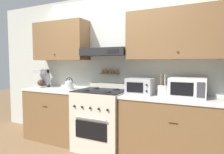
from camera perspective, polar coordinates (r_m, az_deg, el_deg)
wall_back at (r=3.37m, az=0.76°, el=5.33°), size 5.20×0.46×2.55m
counter_left at (r=3.83m, az=-15.41°, el=-10.00°), size 1.10×0.63×0.92m
counter_right at (r=2.95m, az=17.83°, el=-14.35°), size 1.51×0.63×0.92m
stove_range at (r=3.28m, az=-3.03°, el=-11.98°), size 0.78×0.68×1.03m
tea_kettle at (r=3.61m, az=-12.03°, el=-2.06°), size 0.20×0.15×0.21m
coffee_maker at (r=4.07m, az=-19.15°, el=-0.30°), size 0.20×0.25×0.34m
microwave at (r=2.87m, az=20.80°, el=-2.86°), size 0.47×0.36×0.27m
utensil_crock at (r=2.91m, az=14.25°, el=-3.74°), size 0.14×0.14×0.30m
toaster_oven at (r=2.99m, az=8.02°, el=-2.65°), size 0.38×0.31×0.24m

